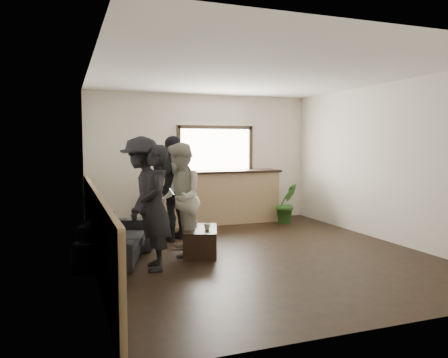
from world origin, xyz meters
name	(u,v)px	position (x,y,z in m)	size (l,w,h in m)	color
ground	(258,253)	(0.00, 0.00, 0.00)	(5.00, 6.00, 0.01)	black
room_shell	(214,161)	(-0.74, 0.00, 1.47)	(5.01, 6.01, 2.80)	silver
bar_counter	(219,194)	(0.30, 2.70, 0.64)	(2.70, 0.68, 2.13)	tan
sofa	(115,237)	(-2.15, 0.58, 0.30)	(2.04, 0.80, 0.60)	black
coffee_table	(201,241)	(-0.87, 0.26, 0.20)	(0.50, 0.90, 0.40)	black
cup_a	(194,223)	(-0.91, 0.49, 0.45)	(0.11, 0.11, 0.09)	silver
cup_b	(207,227)	(-0.81, 0.12, 0.45)	(0.10, 0.10, 0.09)	silver
potted_plant	(287,203)	(1.66, 2.13, 0.43)	(0.48, 0.38, 0.87)	#2D6623
person_a	(156,207)	(-1.70, -0.34, 0.86)	(0.50, 0.66, 1.72)	black
person_b	(179,199)	(-1.20, 0.32, 0.87)	(0.82, 0.97, 1.75)	beige
person_c	(142,194)	(-1.70, 0.73, 0.92)	(1.02, 1.35, 1.85)	black
person_d	(175,188)	(-1.02, 1.34, 0.94)	(1.14, 1.04, 1.87)	black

